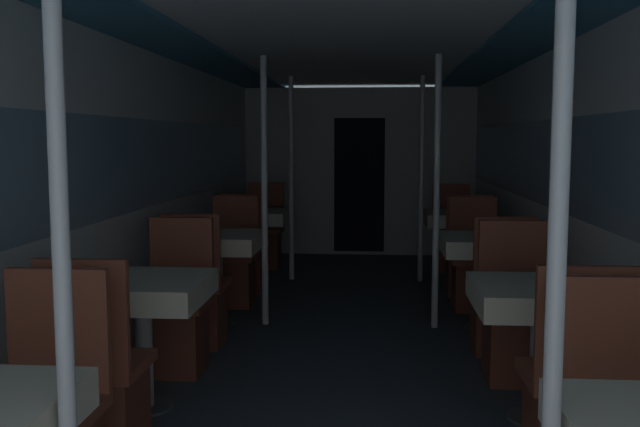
% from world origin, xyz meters
% --- Properties ---
extents(wall_left, '(0.05, 10.30, 2.12)m').
position_xyz_m(wall_left, '(-1.49, 3.75, 1.10)').
color(wall_left, silver).
rests_on(wall_left, ground_plane).
extents(wall_right, '(0.05, 10.30, 2.12)m').
position_xyz_m(wall_right, '(1.49, 3.75, 1.10)').
color(wall_right, silver).
rests_on(wall_right, ground_plane).
extents(ceiling_panel, '(2.98, 10.30, 0.07)m').
position_xyz_m(ceiling_panel, '(0.00, 3.75, 2.17)').
color(ceiling_panel, silver).
rests_on(ceiling_panel, wall_left).
extents(bulkhead_far, '(2.92, 0.09, 2.12)m').
position_xyz_m(bulkhead_far, '(0.00, 7.98, 1.06)').
color(bulkhead_far, '#A8A8A3').
rests_on(bulkhead_far, ground_plane).
extents(support_pole_left_0, '(0.05, 0.05, 2.12)m').
position_xyz_m(support_pole_left_0, '(-0.67, 0.78, 1.06)').
color(support_pole_left_0, silver).
rests_on(support_pole_left_0, ground_plane).
extents(dining_table_left_1, '(0.69, 0.69, 0.73)m').
position_xyz_m(dining_table_left_1, '(-1.06, 2.61, 0.63)').
color(dining_table_left_1, '#4C4C51').
rests_on(dining_table_left_1, ground_plane).
extents(chair_left_near_1, '(0.42, 0.42, 0.97)m').
position_xyz_m(chair_left_near_1, '(-1.06, 1.97, 0.30)').
color(chair_left_near_1, brown).
rests_on(chair_left_near_1, ground_plane).
extents(chair_left_far_1, '(0.42, 0.42, 0.97)m').
position_xyz_m(chair_left_far_1, '(-1.06, 3.25, 0.30)').
color(chair_left_far_1, brown).
rests_on(chair_left_far_1, ground_plane).
extents(dining_table_left_2, '(0.69, 0.69, 0.73)m').
position_xyz_m(dining_table_left_2, '(-1.06, 4.44, 0.63)').
color(dining_table_left_2, '#4C4C51').
rests_on(dining_table_left_2, ground_plane).
extents(chair_left_near_2, '(0.42, 0.42, 0.97)m').
position_xyz_m(chair_left_near_2, '(-1.06, 3.80, 0.30)').
color(chair_left_near_2, brown).
rests_on(chair_left_near_2, ground_plane).
extents(chair_left_far_2, '(0.42, 0.42, 0.97)m').
position_xyz_m(chair_left_far_2, '(-1.06, 5.08, 0.30)').
color(chair_left_far_2, brown).
rests_on(chair_left_far_2, ground_plane).
extents(support_pole_left_2, '(0.05, 0.05, 2.12)m').
position_xyz_m(support_pole_left_2, '(-0.67, 4.44, 1.06)').
color(support_pole_left_2, silver).
rests_on(support_pole_left_2, ground_plane).
extents(dining_table_left_3, '(0.69, 0.69, 0.73)m').
position_xyz_m(dining_table_left_3, '(-1.06, 6.27, 0.63)').
color(dining_table_left_3, '#4C4C51').
rests_on(dining_table_left_3, ground_plane).
extents(chair_left_near_3, '(0.42, 0.42, 0.97)m').
position_xyz_m(chair_left_near_3, '(-1.06, 5.63, 0.30)').
color(chair_left_near_3, brown).
rests_on(chair_left_near_3, ground_plane).
extents(chair_left_far_3, '(0.42, 0.42, 0.97)m').
position_xyz_m(chair_left_far_3, '(-1.06, 6.91, 0.30)').
color(chair_left_far_3, brown).
rests_on(chair_left_far_3, ground_plane).
extents(support_pole_left_3, '(0.05, 0.05, 2.12)m').
position_xyz_m(support_pole_left_3, '(-0.67, 6.27, 1.06)').
color(support_pole_left_3, silver).
rests_on(support_pole_left_3, ground_plane).
extents(support_pole_right_0, '(0.05, 0.05, 2.12)m').
position_xyz_m(support_pole_right_0, '(0.67, 0.78, 1.06)').
color(support_pole_right_0, silver).
rests_on(support_pole_right_0, ground_plane).
extents(dining_table_right_1, '(0.69, 0.69, 0.73)m').
position_xyz_m(dining_table_right_1, '(1.06, 2.61, 0.63)').
color(dining_table_right_1, '#4C4C51').
rests_on(dining_table_right_1, ground_plane).
extents(chair_right_near_1, '(0.42, 0.42, 0.97)m').
position_xyz_m(chair_right_near_1, '(1.06, 1.97, 0.30)').
color(chair_right_near_1, brown).
rests_on(chair_right_near_1, ground_plane).
extents(chair_right_far_1, '(0.42, 0.42, 0.97)m').
position_xyz_m(chair_right_far_1, '(1.06, 3.25, 0.30)').
color(chair_right_far_1, brown).
rests_on(chair_right_far_1, ground_plane).
extents(dining_table_right_2, '(0.69, 0.69, 0.73)m').
position_xyz_m(dining_table_right_2, '(1.06, 4.44, 0.63)').
color(dining_table_right_2, '#4C4C51').
rests_on(dining_table_right_2, ground_plane).
extents(chair_right_near_2, '(0.42, 0.42, 0.97)m').
position_xyz_m(chair_right_near_2, '(1.06, 3.80, 0.30)').
color(chair_right_near_2, brown).
rests_on(chair_right_near_2, ground_plane).
extents(chair_right_far_2, '(0.42, 0.42, 0.97)m').
position_xyz_m(chair_right_far_2, '(1.06, 5.08, 0.30)').
color(chair_right_far_2, brown).
rests_on(chair_right_far_2, ground_plane).
extents(support_pole_right_2, '(0.05, 0.05, 2.12)m').
position_xyz_m(support_pole_right_2, '(0.67, 4.44, 1.06)').
color(support_pole_right_2, silver).
rests_on(support_pole_right_2, ground_plane).
extents(dining_table_right_3, '(0.69, 0.69, 0.73)m').
position_xyz_m(dining_table_right_3, '(1.06, 6.27, 0.63)').
color(dining_table_right_3, '#4C4C51').
rests_on(dining_table_right_3, ground_plane).
extents(chair_right_near_3, '(0.42, 0.42, 0.97)m').
position_xyz_m(chair_right_near_3, '(1.06, 5.63, 0.30)').
color(chair_right_near_3, brown).
rests_on(chair_right_near_3, ground_plane).
extents(chair_right_far_3, '(0.42, 0.42, 0.97)m').
position_xyz_m(chair_right_far_3, '(1.06, 6.91, 0.30)').
color(chair_right_far_3, brown).
rests_on(chair_right_far_3, ground_plane).
extents(support_pole_right_3, '(0.05, 0.05, 2.12)m').
position_xyz_m(support_pole_right_3, '(0.67, 6.27, 1.06)').
color(support_pole_right_3, silver).
rests_on(support_pole_right_3, ground_plane).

